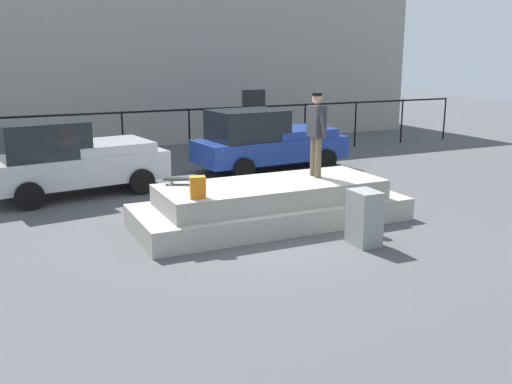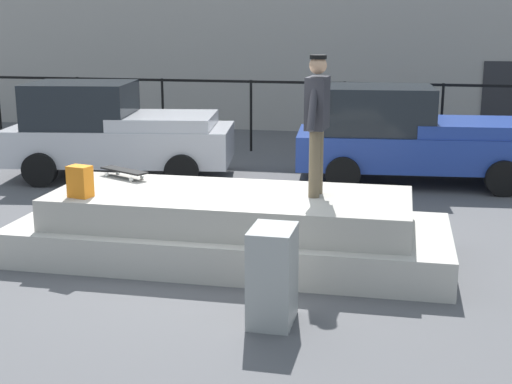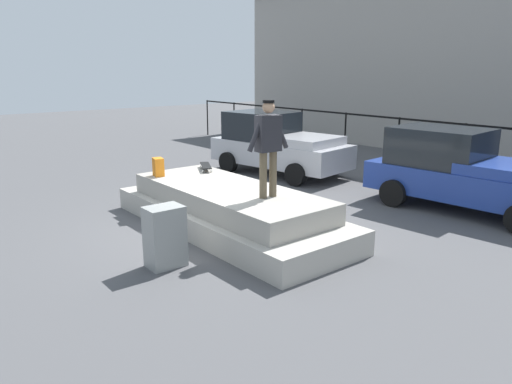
% 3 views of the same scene
% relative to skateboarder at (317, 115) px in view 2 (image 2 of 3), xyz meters
% --- Properties ---
extents(ground_plane, '(60.00, 60.00, 0.00)m').
position_rel_skateboarder_xyz_m(ground_plane, '(-1.36, -0.36, -1.89)').
color(ground_plane, '#4C4C4F').
extents(concrete_ledge, '(5.64, 2.16, 0.87)m').
position_rel_skateboarder_xyz_m(concrete_ledge, '(-1.10, -0.11, -1.50)').
color(concrete_ledge, '#ADA89E').
rests_on(concrete_ledge, ground_plane).
extents(skateboarder, '(0.27, 0.90, 1.77)m').
position_rel_skateboarder_xyz_m(skateboarder, '(0.00, 0.00, 0.00)').
color(skateboarder, brown).
rests_on(skateboarder, concrete_ledge).
extents(skateboard, '(0.81, 0.55, 0.12)m').
position_rel_skateboarder_xyz_m(skateboard, '(-2.79, 0.47, -0.93)').
color(skateboard, black).
rests_on(skateboard, concrete_ledge).
extents(backpack, '(0.32, 0.26, 0.40)m').
position_rel_skateboarder_xyz_m(backpack, '(-2.90, -0.69, -0.83)').
color(backpack, orange).
rests_on(backpack, concrete_ledge).
extents(car_silver_pickup_near, '(4.54, 2.52, 1.87)m').
position_rel_skateboarder_xyz_m(car_silver_pickup_near, '(-4.51, 4.20, -0.97)').
color(car_silver_pickup_near, '#B7B7BC').
rests_on(car_silver_pickup_near, ground_plane).
extents(car_blue_pickup_mid, '(4.68, 2.29, 1.84)m').
position_rel_skateboarder_xyz_m(car_blue_pickup_mid, '(1.21, 4.86, -0.99)').
color(car_blue_pickup_mid, navy).
rests_on(car_blue_pickup_mid, ground_plane).
extents(utility_box, '(0.45, 0.61, 1.02)m').
position_rel_skateboarder_xyz_m(utility_box, '(-0.18, -2.06, -1.39)').
color(utility_box, gray).
rests_on(utility_box, ground_plane).
extents(fence_row, '(24.06, 0.06, 1.68)m').
position_rel_skateboarder_xyz_m(fence_row, '(-1.36, 7.54, -0.70)').
color(fence_row, black).
rests_on(fence_row, ground_plane).
extents(warehouse_building, '(25.20, 7.96, 6.98)m').
position_rel_skateboarder_xyz_m(warehouse_building, '(-1.36, 14.59, 1.61)').
color(warehouse_building, gray).
rests_on(warehouse_building, ground_plane).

